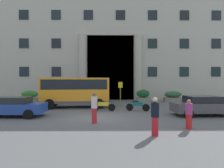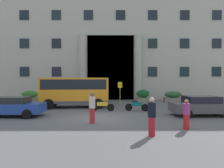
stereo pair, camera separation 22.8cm
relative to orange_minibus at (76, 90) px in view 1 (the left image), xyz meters
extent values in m
cube|color=#5A5A5B|center=(2.48, -5.50, -1.70)|extent=(80.00, 64.00, 0.12)
cube|color=#ADAB9C|center=(2.48, 12.00, 6.70)|extent=(36.48, 9.00, 16.68)
cube|color=black|center=(3.27, 7.56, 2.57)|extent=(6.07, 0.12, 8.42)
cylinder|color=#ACA699|center=(-0.29, 7.25, 2.57)|extent=(1.03, 1.03, 8.42)
cylinder|color=#ADAB98|center=(6.82, 7.25, 2.57)|extent=(1.03, 1.03, 8.42)
cube|color=black|center=(-7.94, 7.46, 2.03)|extent=(1.21, 0.08, 1.26)
cube|color=black|center=(-3.77, 7.46, 2.03)|extent=(1.21, 0.08, 1.26)
cube|color=black|center=(8.74, 7.46, 2.03)|extent=(1.21, 0.08, 1.26)
cube|color=black|center=(12.91, 7.46, 2.03)|extent=(1.21, 0.08, 1.26)
cube|color=black|center=(17.08, 7.46, 2.03)|extent=(1.21, 0.08, 1.26)
cube|color=black|center=(-7.94, 7.46, 5.70)|extent=(1.21, 0.08, 1.26)
cube|color=black|center=(-3.77, 7.46, 5.70)|extent=(1.21, 0.08, 1.26)
cube|color=black|center=(8.74, 7.46, 5.70)|extent=(1.21, 0.08, 1.26)
cube|color=black|center=(12.91, 7.46, 5.70)|extent=(1.21, 0.08, 1.26)
cube|color=black|center=(17.08, 7.46, 5.70)|extent=(1.21, 0.08, 1.26)
cube|color=black|center=(-7.94, 7.46, 9.37)|extent=(1.21, 0.08, 1.26)
cube|color=black|center=(-3.77, 7.46, 9.37)|extent=(1.21, 0.08, 1.26)
cube|color=black|center=(0.40, 7.46, 9.37)|extent=(1.21, 0.08, 1.26)
cube|color=black|center=(4.57, 7.46, 9.37)|extent=(1.21, 0.08, 1.26)
cube|color=black|center=(8.74, 7.46, 9.37)|extent=(1.21, 0.08, 1.26)
cube|color=black|center=(12.91, 7.46, 9.37)|extent=(1.21, 0.08, 1.26)
cube|color=black|center=(17.08, 7.46, 9.37)|extent=(1.21, 0.08, 1.26)
cube|color=orange|center=(-0.01, 0.00, -0.04)|extent=(6.29, 2.83, 2.30)
cube|color=black|center=(-0.01, 0.00, 0.51)|extent=(5.93, 2.82, 0.88)
cube|color=black|center=(2.98, 0.26, 0.32)|extent=(0.23, 1.93, 1.10)
cube|color=#4A494E|center=(-0.01, 0.00, -1.07)|extent=(6.29, 2.87, 0.24)
cylinder|color=black|center=(2.02, 1.33, -1.19)|extent=(0.92, 0.36, 0.90)
cylinder|color=black|center=(2.22, -0.96, -1.19)|extent=(0.92, 0.36, 0.90)
cylinder|color=black|center=(-2.24, 0.96, -1.19)|extent=(0.92, 0.36, 0.90)
cylinder|color=black|center=(-2.04, -1.33, -1.19)|extent=(0.92, 0.36, 0.90)
cylinder|color=#9B9718|center=(4.29, 2.00, -0.49)|extent=(0.08, 0.08, 2.30)
cube|color=yellow|center=(4.29, 1.97, 0.41)|extent=(0.44, 0.03, 0.60)
cube|color=#6F6857|center=(-6.26, 5.01, -1.40)|extent=(2.07, 0.74, 0.49)
ellipsoid|color=#2F6F29|center=(-6.26, 5.01, -0.74)|extent=(1.99, 0.67, 0.83)
cube|color=gray|center=(7.14, 5.10, -1.40)|extent=(1.63, 0.95, 0.48)
ellipsoid|color=#1A4C27|center=(7.14, 5.10, -0.69)|extent=(1.57, 0.85, 0.94)
cube|color=slate|center=(10.68, 4.99, -1.39)|extent=(2.12, 0.99, 0.49)
ellipsoid|color=#295231|center=(10.68, 4.99, -0.78)|extent=(2.03, 0.89, 0.74)
cube|color=slate|center=(1.68, 4.88, -1.39)|extent=(2.05, 0.93, 0.51)
ellipsoid|color=#2F623B|center=(1.68, 4.88, -0.64)|extent=(1.97, 0.84, 0.99)
cube|color=#224099|center=(-3.60, -4.87, -1.04)|extent=(4.56, 1.76, 0.66)
cube|color=black|center=(-3.60, -4.87, -0.49)|extent=(2.46, 1.55, 0.43)
cylinder|color=black|center=(-2.05, -4.00, -1.33)|extent=(0.62, 0.20, 0.62)
cylinder|color=black|center=(-2.06, -5.74, -1.33)|extent=(0.62, 0.20, 0.62)
cube|color=#494648|center=(9.77, -4.53, -1.04)|extent=(4.26, 2.11, 0.66)
cube|color=black|center=(9.77, -4.53, -0.48)|extent=(2.34, 1.77, 0.47)
cylinder|color=black|center=(11.12, -3.52, -1.33)|extent=(0.63, 0.24, 0.62)
cylinder|color=black|center=(8.30, -3.69, -1.33)|extent=(0.63, 0.24, 0.62)
cylinder|color=black|center=(8.41, -5.55, -1.33)|extent=(0.63, 0.24, 0.62)
cylinder|color=black|center=(3.35, -2.33, -1.34)|extent=(0.61, 0.17, 0.60)
cylinder|color=black|center=(1.99, -2.16, -1.34)|extent=(0.61, 0.19, 0.60)
cube|color=gold|center=(2.67, -2.24, -1.06)|extent=(0.90, 0.35, 0.32)
cube|color=black|center=(2.49, -2.22, -0.88)|extent=(0.54, 0.26, 0.12)
cylinder|color=#A5A5A8|center=(3.24, -2.31, -0.76)|extent=(0.10, 0.55, 0.03)
cylinder|color=black|center=(-5.35, -2.11, -1.34)|extent=(0.61, 0.19, 0.60)
cylinder|color=#A5A5A8|center=(-5.46, -2.13, -0.76)|extent=(0.12, 0.55, 0.03)
cylinder|color=black|center=(6.13, -2.51, -1.34)|extent=(0.61, 0.25, 0.60)
cylinder|color=black|center=(4.84, -2.18, -1.34)|extent=(0.61, 0.27, 0.60)
cube|color=#105D62|center=(5.49, -2.35, -1.06)|extent=(0.88, 0.45, 0.32)
cube|color=black|center=(5.31, -2.30, -0.88)|extent=(0.55, 0.32, 0.12)
cylinder|color=#A5A5A8|center=(6.03, -2.49, -0.76)|extent=(0.17, 0.54, 0.03)
cylinder|color=red|center=(7.25, -8.51, -1.27)|extent=(0.30, 0.30, 0.75)
cylinder|color=#943474|center=(7.25, -8.51, -0.61)|extent=(0.36, 0.36, 0.58)
sphere|color=#A4714F|center=(7.25, -8.51, -0.22)|extent=(0.20, 0.20, 0.20)
cylinder|color=#AB1B25|center=(5.24, -9.77, -1.22)|extent=(0.30, 0.30, 0.85)
cylinder|color=black|center=(5.24, -9.77, -0.46)|extent=(0.36, 0.36, 0.65)
sphere|color=beige|center=(5.24, -9.77, -0.02)|extent=(0.23, 0.23, 0.23)
cylinder|color=red|center=(2.30, -7.03, -1.20)|extent=(0.30, 0.30, 0.88)
cylinder|color=beige|center=(2.30, -7.03, -0.42)|extent=(0.36, 0.36, 0.68)
sphere|color=brown|center=(2.30, -7.03, 0.03)|extent=(0.23, 0.23, 0.23)
camera|label=1|loc=(3.23, -18.72, 0.83)|focal=32.26mm
camera|label=2|loc=(3.46, -18.72, 0.83)|focal=32.26mm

